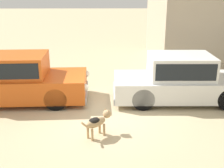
{
  "coord_description": "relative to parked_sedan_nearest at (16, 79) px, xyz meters",
  "views": [
    {
      "loc": [
        0.02,
        -7.41,
        3.53
      ],
      "look_at": [
        0.12,
        0.2,
        0.9
      ],
      "focal_mm": 45.97,
      "sensor_mm": 36.0,
      "label": 1
    }
  ],
  "objects": [
    {
      "name": "ground_plane",
      "position": [
        2.89,
        -1.19,
        -0.74
      ],
      "size": [
        80.0,
        80.0,
        0.0
      ],
      "primitive_type": "plane",
      "color": "tan"
    },
    {
      "name": "stray_dog_spotted",
      "position": [
        2.65,
        -2.31,
        -0.34
      ],
      "size": [
        0.78,
        0.71,
        0.64
      ],
      "rotation": [
        0.0,
        0.0,
        0.74
      ],
      "color": "tan",
      "rests_on": "ground_plane"
    },
    {
      "name": "parked_sedan_nearest",
      "position": [
        0.0,
        0.0,
        0.0
      ],
      "size": [
        4.56,
        1.89,
        1.52
      ],
      "rotation": [
        0.0,
        0.0,
        0.04
      ],
      "color": "#D15619",
      "rests_on": "ground_plane"
    },
    {
      "name": "parked_sedan_second",
      "position": [
        5.19,
        -0.01,
        -0.01
      ],
      "size": [
        4.35,
        1.72,
        1.5
      ],
      "rotation": [
        0.0,
        0.0,
        -0.01
      ],
      "color": "silver",
      "rests_on": "ground_plane"
    }
  ]
}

